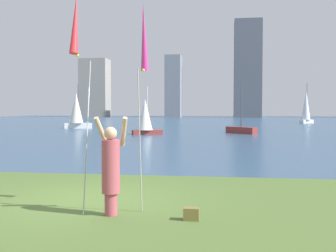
{
  "coord_description": "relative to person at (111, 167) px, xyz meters",
  "views": [
    {
      "loc": [
        3.15,
        -8.98,
        2.06
      ],
      "look_at": [
        0.74,
        8.36,
        1.35
      ],
      "focal_mm": 44.39,
      "sensor_mm": 36.0,
      "label": 1
    }
  ],
  "objects": [
    {
      "name": "sailboat_0",
      "position": [
        -13.48,
        34.52,
        0.99
      ],
      "size": [
        2.91,
        1.82,
        4.68
      ],
      "color": "white",
      "rests_on": "ground"
    },
    {
      "name": "person",
      "position": [
        0.0,
        0.0,
        0.0
      ],
      "size": [
        0.7,
        0.52,
        1.92
      ],
      "rotation": [
        0.0,
        0.0,
        0.26
      ],
      "color": "#B24C59",
      "rests_on": "ground"
    },
    {
      "name": "skyline_tower_2",
      "position": [
        7.66,
        99.88,
        11.24
      ],
      "size": [
        6.78,
        7.36,
        24.37
      ],
      "color": "#565B66",
      "rests_on": "ground"
    },
    {
      "name": "bag",
      "position": [
        1.57,
        -0.16,
        -0.83
      ],
      "size": [
        0.29,
        0.18,
        0.23
      ],
      "color": "olive",
      "rests_on": "ground"
    },
    {
      "name": "sailboat_1",
      "position": [
        3.51,
        27.84,
        -0.61
      ],
      "size": [
        2.62,
        2.62,
        4.23
      ],
      "color": "maroon",
      "rests_on": "ground"
    },
    {
      "name": "sailboat_6",
      "position": [
        -4.28,
        25.41,
        0.48
      ],
      "size": [
        2.52,
        1.73,
        3.91
      ],
      "color": "maroon",
      "rests_on": "ground"
    },
    {
      "name": "ground",
      "position": [
        -0.96,
        52.18,
        -1.0
      ],
      "size": [
        120.0,
        138.0,
        0.12
      ],
      "color": "#4C662D"
    },
    {
      "name": "sailboat_3",
      "position": [
        13.8,
        54.89,
        1.42
      ],
      "size": [
        2.28,
        2.34,
        5.86
      ],
      "color": "silver",
      "rests_on": "ground"
    },
    {
      "name": "skyline_tower_1",
      "position": [
        -10.98,
        97.02,
        6.86
      ],
      "size": [
        3.93,
        4.79,
        15.61
      ],
      "color": "gray",
      "rests_on": "ground"
    },
    {
      "name": "kite_flag_right",
      "position": [
        0.54,
        0.59,
        2.49
      ],
      "size": [
        0.16,
        0.79,
        4.21
      ],
      "color": "#B2B2B7",
      "rests_on": "ground"
    },
    {
      "name": "skyline_tower_0",
      "position": [
        -32.85,
        100.72,
        6.81
      ],
      "size": [
        7.41,
        5.45,
        15.51
      ],
      "color": "gray",
      "rests_on": "ground"
    },
    {
      "name": "kite_flag_left",
      "position": [
        -0.54,
        -0.39,
        2.57
      ],
      "size": [
        0.16,
        1.04,
        4.2
      ],
      "color": "#B2B2B7",
      "rests_on": "ground"
    }
  ]
}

